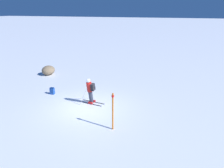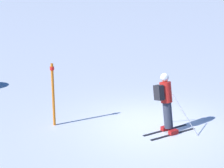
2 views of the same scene
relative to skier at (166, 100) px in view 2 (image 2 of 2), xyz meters
The scene contains 3 objects.
ground_plane 1.12m from the skier, ahead, with size 300.00×300.00×0.00m, color white.
skier is the anchor object (origin of this frame).
trail_marker 3.41m from the skier, 44.29° to the left, with size 0.13×0.13×1.97m.
Camera 2 is at (-7.74, 7.78, 4.46)m, focal length 60.00 mm.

